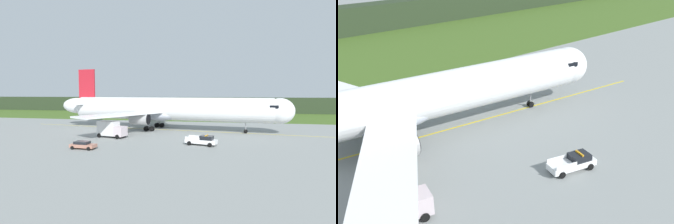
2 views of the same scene
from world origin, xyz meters
The scene contains 8 objects.
ground centered at (0.00, 0.00, 0.00)m, with size 320.00×320.00×0.00m, color gray.
grass_verge centered at (0.00, 49.66, 0.02)m, with size 320.00×45.76×0.04m, color #405E21.
distant_tree_line centered at (0.00, 70.57, 3.59)m, with size 288.00×6.52×7.18m, color #283621.
taxiway_centerline_main centered at (3.46, 6.94, 0.00)m, with size 80.75×0.30×0.01m, color yellow.
airliner centered at (3.02, 6.99, 5.19)m, with size 61.28×44.67×15.89m.
ops_pickup_truck centered at (13.56, -11.51, 0.90)m, with size 5.91×3.29×1.94m.
catering_truck centered at (-5.87, -6.81, 1.80)m, with size 6.55×3.83×3.59m.
staff_car centered at (-5.86, -18.49, 0.70)m, with size 4.39×2.21×1.30m.
Camera 1 is at (16.65, -58.53, 9.40)m, focal length 28.23 mm.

